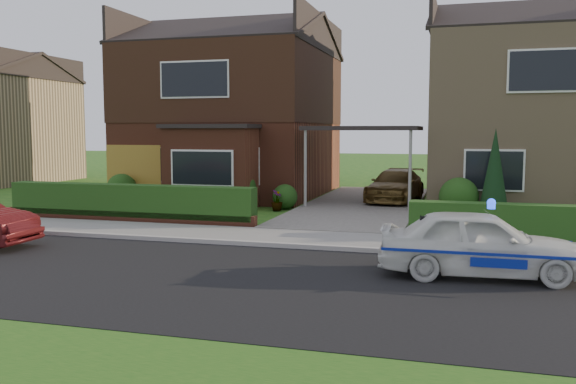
% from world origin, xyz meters
% --- Properties ---
extents(ground, '(120.00, 120.00, 0.00)m').
position_xyz_m(ground, '(0.00, 0.00, 0.00)').
color(ground, '#1B5015').
rests_on(ground, ground).
extents(road, '(60.00, 6.00, 0.02)m').
position_xyz_m(road, '(0.00, 0.00, 0.00)').
color(road, black).
rests_on(road, ground).
extents(kerb, '(60.00, 0.16, 0.12)m').
position_xyz_m(kerb, '(0.00, 3.05, 0.06)').
color(kerb, '#9E9993').
rests_on(kerb, ground).
extents(sidewalk, '(60.00, 2.00, 0.10)m').
position_xyz_m(sidewalk, '(0.00, 4.10, 0.05)').
color(sidewalk, slate).
rests_on(sidewalk, ground).
extents(driveway, '(3.80, 12.00, 0.12)m').
position_xyz_m(driveway, '(0.00, 11.00, 0.06)').
color(driveway, '#666059').
rests_on(driveway, ground).
extents(house_left, '(7.50, 9.53, 7.25)m').
position_xyz_m(house_left, '(-5.78, 13.90, 3.81)').
color(house_left, brown).
rests_on(house_left, ground).
extents(house_right, '(7.50, 8.06, 7.25)m').
position_xyz_m(house_right, '(5.80, 13.99, 3.66)').
color(house_right, tan).
rests_on(house_right, ground).
extents(carport_link, '(3.80, 3.00, 2.77)m').
position_xyz_m(carport_link, '(0.00, 10.95, 2.66)').
color(carport_link, black).
rests_on(carport_link, ground).
extents(garage_door, '(2.20, 0.10, 2.10)m').
position_xyz_m(garage_door, '(-8.25, 9.96, 1.05)').
color(garage_door, '#996921').
rests_on(garage_door, ground).
extents(dwarf_wall, '(7.70, 0.25, 0.36)m').
position_xyz_m(dwarf_wall, '(-5.80, 5.30, 0.18)').
color(dwarf_wall, brown).
rests_on(dwarf_wall, ground).
extents(hedge_left, '(7.50, 0.55, 0.90)m').
position_xyz_m(hedge_left, '(-5.80, 5.45, 0.00)').
color(hedge_left, '#153812').
rests_on(hedge_left, ground).
extents(hedge_right, '(7.50, 0.55, 0.80)m').
position_xyz_m(hedge_right, '(5.80, 5.35, 0.00)').
color(hedge_right, '#153812').
rests_on(hedge_right, ground).
extents(shrub_left_far, '(1.08, 1.08, 1.08)m').
position_xyz_m(shrub_left_far, '(-8.50, 9.50, 0.54)').
color(shrub_left_far, '#153812').
rests_on(shrub_left_far, ground).
extents(shrub_left_mid, '(1.32, 1.32, 1.32)m').
position_xyz_m(shrub_left_mid, '(-4.00, 9.30, 0.66)').
color(shrub_left_mid, '#153812').
rests_on(shrub_left_mid, ground).
extents(shrub_left_near, '(0.84, 0.84, 0.84)m').
position_xyz_m(shrub_left_near, '(-2.40, 9.60, 0.42)').
color(shrub_left_near, '#153812').
rests_on(shrub_left_near, ground).
extents(shrub_right_near, '(1.20, 1.20, 1.20)m').
position_xyz_m(shrub_right_near, '(3.20, 9.40, 0.60)').
color(shrub_right_near, '#153812').
rests_on(shrub_right_near, ground).
extents(conifer_a, '(0.90, 0.90, 2.60)m').
position_xyz_m(conifer_a, '(4.20, 9.20, 1.30)').
color(conifer_a, black).
rests_on(conifer_a, ground).
extents(police_car, '(3.28, 3.65, 1.38)m').
position_xyz_m(police_car, '(3.61, 1.41, 0.61)').
color(police_car, silver).
rests_on(police_car, ground).
extents(driveway_car, '(2.00, 3.97, 1.11)m').
position_xyz_m(driveway_car, '(1.00, 12.01, 0.67)').
color(driveway_car, brown).
rests_on(driveway_car, driveway).
extents(potted_plant_a, '(0.41, 0.33, 0.68)m').
position_xyz_m(potted_plant_a, '(-9.00, 6.77, 0.34)').
color(potted_plant_a, gray).
rests_on(potted_plant_a, ground).
extents(potted_plant_b, '(0.48, 0.47, 0.69)m').
position_xyz_m(potted_plant_b, '(-6.30, 6.00, 0.34)').
color(potted_plant_b, gray).
rests_on(potted_plant_b, ground).
extents(potted_plant_c, '(0.41, 0.41, 0.68)m').
position_xyz_m(potted_plant_c, '(-2.50, 9.00, 0.34)').
color(potted_plant_c, gray).
rests_on(potted_plant_c, ground).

